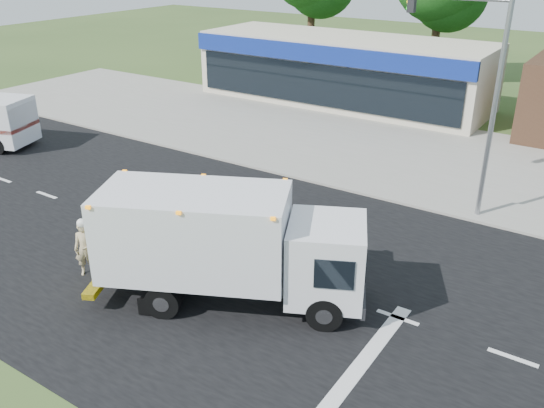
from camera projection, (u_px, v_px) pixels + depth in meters
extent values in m
plane|color=#385123|center=(303.00, 285.00, 17.13)|extent=(120.00, 120.00, 0.00)
cube|color=black|center=(303.00, 285.00, 17.13)|extent=(60.00, 14.00, 0.02)
cube|color=gray|center=(406.00, 192.00, 23.32)|extent=(60.00, 2.40, 0.12)
cube|color=gray|center=(451.00, 153.00, 27.74)|extent=(60.00, 9.00, 0.02)
cube|color=silver|center=(2.00, 179.00, 24.66)|extent=(1.20, 0.15, 0.01)
cube|color=silver|center=(47.00, 195.00, 23.15)|extent=(1.20, 0.15, 0.01)
cube|color=silver|center=(97.00, 213.00, 21.65)|extent=(1.20, 0.15, 0.01)
cube|color=silver|center=(156.00, 233.00, 20.14)|extent=(1.20, 0.15, 0.01)
cube|color=silver|center=(223.00, 256.00, 18.63)|extent=(1.20, 0.15, 0.01)
cube|color=silver|center=(303.00, 284.00, 17.12)|extent=(1.20, 0.15, 0.01)
cube|color=silver|center=(398.00, 317.00, 15.62)|extent=(1.20, 0.15, 0.01)
cube|color=silver|center=(513.00, 358.00, 14.11)|extent=(1.20, 0.15, 0.01)
cube|color=silver|center=(348.00, 382.00, 13.34)|extent=(0.40, 7.00, 0.01)
cube|color=black|center=(197.00, 277.00, 16.21)|extent=(5.00, 3.10, 0.35)
cube|color=white|center=(326.00, 259.00, 15.40)|extent=(2.76, 2.84, 2.12)
cube|color=black|center=(363.00, 255.00, 15.19)|extent=(0.97, 1.80, 0.91)
cube|color=white|center=(194.00, 232.00, 15.62)|extent=(5.61, 4.38, 2.38)
cube|color=silver|center=(105.00, 228.00, 15.96)|extent=(0.93, 1.85, 1.92)
cube|color=yellow|center=(106.00, 274.00, 16.62)|extent=(1.37, 2.34, 0.18)
cube|color=orange|center=(192.00, 193.00, 15.14)|extent=(5.45, 4.32, 0.08)
cylinder|color=black|center=(328.00, 275.00, 16.71)|extent=(1.01, 0.69, 0.97)
cylinder|color=black|center=(324.00, 314.00, 14.98)|extent=(1.01, 0.69, 0.97)
cylinder|color=black|center=(183.00, 264.00, 17.30)|extent=(1.01, 0.69, 0.97)
cylinder|color=black|center=(163.00, 302.00, 15.48)|extent=(1.01, 0.69, 0.97)
imported|color=tan|center=(85.00, 249.00, 17.33)|extent=(0.76, 0.75, 1.77)
sphere|color=white|center=(81.00, 223.00, 16.97)|extent=(0.28, 0.28, 0.28)
cube|color=black|center=(16.00, 115.00, 27.66)|extent=(1.52, 2.25, 1.10)
cylinder|color=black|center=(23.00, 133.00, 29.17)|extent=(0.92, 0.55, 0.88)
cube|color=beige|center=(343.00, 70.00, 35.98)|extent=(18.00, 6.00, 4.00)
cube|color=navy|center=(320.00, 54.00, 33.08)|extent=(18.00, 0.30, 1.00)
cube|color=black|center=(319.00, 85.00, 33.83)|extent=(17.00, 0.12, 2.40)
cylinder|color=gray|center=(494.00, 112.00, 19.72)|extent=(0.18, 0.18, 8.00)
cube|color=black|center=(412.00, 2.00, 19.96)|extent=(0.25, 0.25, 0.70)
cylinder|color=#332114|center=(311.00, 21.00, 44.86)|extent=(0.56, 0.56, 7.35)
cylinder|color=#332114|center=(436.00, 34.00, 39.93)|extent=(0.56, 0.56, 6.86)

